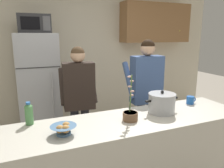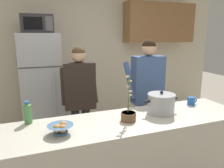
{
  "view_description": "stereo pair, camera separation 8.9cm",
  "coord_description": "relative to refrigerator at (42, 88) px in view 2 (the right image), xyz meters",
  "views": [
    {
      "loc": [
        -0.99,
        -1.82,
        1.75
      ],
      "look_at": [
        0.0,
        0.55,
        1.17
      ],
      "focal_mm": 34.75,
      "sensor_mm": 36.0,
      "label": 1
    },
    {
      "loc": [
        -0.9,
        -1.85,
        1.75
      ],
      "look_at": [
        0.0,
        0.55,
        1.17
      ],
      "focal_mm": 34.75,
      "sensor_mm": 36.0,
      "label": 2
    }
  ],
  "objects": [
    {
      "name": "back_wall_unit",
      "position": [
        1.04,
        0.41,
        0.53
      ],
      "size": [
        6.0,
        0.48,
        2.6
      ],
      "color": "beige",
      "rests_on": "ground"
    },
    {
      "name": "kitchen_island",
      "position": [
        0.77,
        -1.85,
        -0.43
      ],
      "size": [
        2.5,
        0.68,
        0.92
      ],
      "primitive_type": "cube",
      "color": "beige",
      "rests_on": "ground"
    },
    {
      "name": "refrigerator",
      "position": [
        0.0,
        0.0,
        0.0
      ],
      "size": [
        0.64,
        0.68,
        1.78
      ],
      "color": "#B7BABF",
      "rests_on": "ground"
    },
    {
      "name": "microwave",
      "position": [
        0.0,
        -0.02,
        1.03
      ],
      "size": [
        0.48,
        0.37,
        0.28
      ],
      "color": "#2D2D30",
      "rests_on": "refrigerator"
    },
    {
      "name": "person_near_pot",
      "position": [
        0.45,
        -0.92,
        0.11
      ],
      "size": [
        0.53,
        0.45,
        1.61
      ],
      "color": "black",
      "rests_on": "ground"
    },
    {
      "name": "person_by_sink",
      "position": [
        1.35,
        -1.13,
        0.17
      ],
      "size": [
        0.53,
        0.44,
        1.69
      ],
      "color": "#33384C",
      "rests_on": "ground"
    },
    {
      "name": "cooking_pot",
      "position": [
        1.15,
        -1.8,
        0.14
      ],
      "size": [
        0.41,
        0.3,
        0.25
      ],
      "color": "#ADAFB5",
      "rests_on": "kitchen_island"
    },
    {
      "name": "coffee_mug",
      "position": [
        1.66,
        -1.68,
        0.08
      ],
      "size": [
        0.13,
        0.09,
        0.1
      ],
      "color": "#1E59B2",
      "rests_on": "kitchen_island"
    },
    {
      "name": "bread_bowl",
      "position": [
        0.06,
        -1.93,
        0.08
      ],
      "size": [
        0.22,
        0.22,
        0.1
      ],
      "color": "#4C7299",
      "rests_on": "kitchen_island"
    },
    {
      "name": "bottle_near_edge",
      "position": [
        -0.2,
        -1.58,
        0.14
      ],
      "size": [
        0.07,
        0.07,
        0.22
      ],
      "color": "#4C8C4C",
      "rests_on": "kitchen_island"
    },
    {
      "name": "potted_orchid",
      "position": [
        0.73,
        -1.87,
        0.1
      ],
      "size": [
        0.15,
        0.15,
        0.46
      ],
      "color": "brown",
      "rests_on": "kitchen_island"
    }
  ]
}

